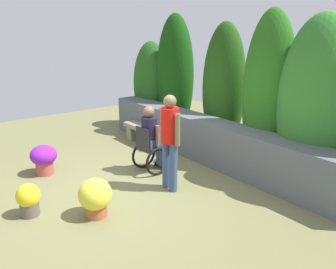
# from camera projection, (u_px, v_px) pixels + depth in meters

# --- Properties ---
(ground_plane) EXTENTS (12.29, 12.29, 0.00)m
(ground_plane) POSITION_uv_depth(u_px,v_px,m) (131.00, 185.00, 6.30)
(ground_plane) COLOR olive
(stone_retaining_wall) EXTENTS (6.54, 0.59, 0.90)m
(stone_retaining_wall) POSITION_uv_depth(u_px,v_px,m) (210.00, 141.00, 7.35)
(stone_retaining_wall) COLOR #565E62
(stone_retaining_wall) RESTS_ON ground
(hedge_backdrop) EXTENTS (7.07, 1.06, 3.11)m
(hedge_backdrop) POSITION_uv_depth(u_px,v_px,m) (240.00, 91.00, 7.28)
(hedge_backdrop) COLOR #23591B
(hedge_backdrop) RESTS_ON ground
(stone_bench) EXTENTS (1.31, 0.48, 0.45)m
(stone_bench) POSITION_uv_depth(u_px,v_px,m) (146.00, 132.00, 8.50)
(stone_bench) COLOR gray
(stone_bench) RESTS_ON ground
(person_in_wheelchair) EXTENTS (0.53, 0.66, 1.33)m
(person_in_wheelchair) POSITION_uv_depth(u_px,v_px,m) (152.00, 141.00, 6.76)
(person_in_wheelchair) COLOR black
(person_in_wheelchair) RESTS_ON ground
(person_standing_companion) EXTENTS (0.49, 0.30, 1.69)m
(person_standing_companion) POSITION_uv_depth(u_px,v_px,m) (170.00, 136.00, 5.88)
(person_standing_companion) COLOR #374D72
(person_standing_companion) RESTS_ON ground
(flower_pot_purple_near) EXTENTS (0.50, 0.50, 0.60)m
(flower_pot_purple_near) POSITION_uv_depth(u_px,v_px,m) (95.00, 197.00, 5.19)
(flower_pot_purple_near) COLOR #AA5933
(flower_pot_purple_near) RESTS_ON ground
(flower_pot_terracotta_by_wall) EXTENTS (0.36, 0.36, 0.52)m
(flower_pot_terracotta_by_wall) POSITION_uv_depth(u_px,v_px,m) (29.00, 199.00, 5.22)
(flower_pot_terracotta_by_wall) COLOR #5F5748
(flower_pot_terracotta_by_wall) RESTS_ON ground
(flower_pot_red_accent) EXTENTS (0.50, 0.50, 0.59)m
(flower_pot_red_accent) POSITION_uv_depth(u_px,v_px,m) (44.00, 158.00, 6.70)
(flower_pot_red_accent) COLOR #AD4E3D
(flower_pot_red_accent) RESTS_ON ground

